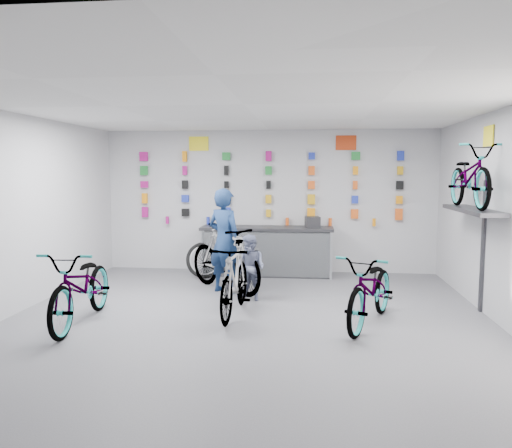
# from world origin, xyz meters

# --- Properties ---
(floor) EXTENTS (8.00, 8.00, 0.00)m
(floor) POSITION_xyz_m (0.00, 0.00, 0.00)
(floor) COLOR #535257
(floor) RESTS_ON ground
(ceiling) EXTENTS (8.00, 8.00, 0.00)m
(ceiling) POSITION_xyz_m (0.00, 0.00, 3.00)
(ceiling) COLOR white
(ceiling) RESTS_ON wall_back
(wall_back) EXTENTS (7.00, 0.00, 7.00)m
(wall_back) POSITION_xyz_m (0.00, 4.00, 1.50)
(wall_back) COLOR silver
(wall_back) RESTS_ON floor
(wall_front) EXTENTS (7.00, 0.00, 7.00)m
(wall_front) POSITION_xyz_m (0.00, -4.00, 1.50)
(wall_front) COLOR silver
(wall_front) RESTS_ON floor
(counter) EXTENTS (2.70, 0.66, 1.00)m
(counter) POSITION_xyz_m (0.00, 3.54, 0.49)
(counter) COLOR black
(counter) RESTS_ON floor
(merch_wall) EXTENTS (5.56, 0.08, 1.56)m
(merch_wall) POSITION_xyz_m (-0.03, 3.93, 1.77)
(merch_wall) COLOR #A4126E
(merch_wall) RESTS_ON wall_back
(wall_bracket) EXTENTS (0.39, 1.90, 2.00)m
(wall_bracket) POSITION_xyz_m (3.33, 1.20, 1.46)
(wall_bracket) COLOR #333338
(wall_bracket) RESTS_ON wall_right
(sign_left) EXTENTS (0.42, 0.02, 0.30)m
(sign_left) POSITION_xyz_m (-1.50, 3.98, 2.72)
(sign_left) COLOR yellow
(sign_left) RESTS_ON wall_back
(sign_right) EXTENTS (0.42, 0.02, 0.30)m
(sign_right) POSITION_xyz_m (1.60, 3.98, 2.72)
(sign_right) COLOR #C03915
(sign_right) RESTS_ON wall_back
(sign_side) EXTENTS (0.02, 0.40, 0.30)m
(sign_side) POSITION_xyz_m (3.48, 1.20, 2.65)
(sign_side) COLOR yellow
(sign_side) RESTS_ON wall_right
(bike_left) EXTENTS (0.86, 2.11, 1.08)m
(bike_left) POSITION_xyz_m (-2.27, -0.06, 0.54)
(bike_left) COLOR gray
(bike_left) RESTS_ON floor
(bike_center) EXTENTS (0.62, 1.85, 1.10)m
(bike_center) POSITION_xyz_m (-0.22, 0.60, 0.55)
(bike_center) COLOR gray
(bike_center) RESTS_ON floor
(bike_right) EXTENTS (1.37, 2.07, 1.03)m
(bike_right) POSITION_xyz_m (1.73, 0.32, 0.51)
(bike_right) COLOR gray
(bike_right) RESTS_ON floor
(bike_service) EXTENTS (1.83, 1.79, 1.20)m
(bike_service) POSITION_xyz_m (-0.63, 2.10, 0.60)
(bike_service) COLOR gray
(bike_service) RESTS_ON floor
(bike_wall) EXTENTS (0.63, 1.80, 0.95)m
(bike_wall) POSITION_xyz_m (3.25, 1.20, 2.05)
(bike_wall) COLOR gray
(bike_wall) RESTS_ON wall_bracket
(clerk) EXTENTS (0.80, 0.71, 1.84)m
(clerk) POSITION_xyz_m (-0.61, 2.00, 0.92)
(clerk) COLOR navy
(clerk) RESTS_ON floor
(customer) EXTENTS (0.66, 0.62, 1.09)m
(customer) POSITION_xyz_m (-0.09, 1.50, 0.55)
(customer) COLOR slate
(customer) RESTS_ON floor
(spare_wheel) EXTENTS (0.80, 0.55, 0.73)m
(spare_wheel) POSITION_xyz_m (-1.23, 3.17, 0.35)
(spare_wheel) COLOR black
(spare_wheel) RESTS_ON floor
(register) EXTENTS (0.33, 0.34, 0.22)m
(register) POSITION_xyz_m (0.93, 3.55, 1.11)
(register) COLOR black
(register) RESTS_ON counter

